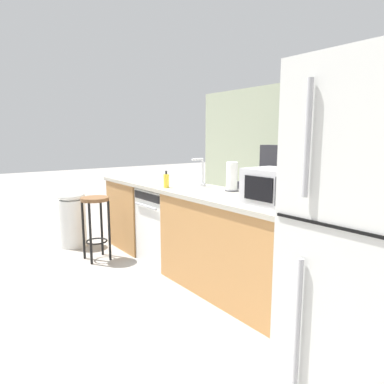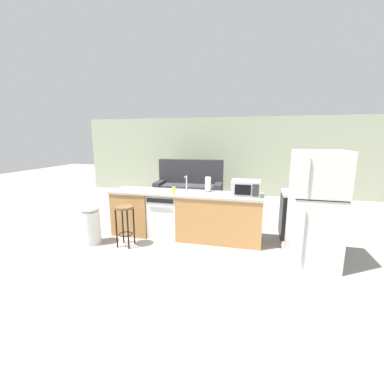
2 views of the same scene
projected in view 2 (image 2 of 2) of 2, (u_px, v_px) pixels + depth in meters
ground_plane at (178, 236)px, 5.13m from camera, size 24.00×24.00×0.00m
wall_back at (222, 156)px, 8.77m from camera, size 10.00×0.06×2.60m
kitchen_counter at (189, 217)px, 4.98m from camera, size 2.94×0.66×0.90m
dishwasher at (166, 215)px, 5.10m from camera, size 0.58×0.61×0.84m
stove_range at (301, 215)px, 4.99m from camera, size 0.76×0.68×0.90m
refrigerator at (315, 209)px, 3.86m from camera, size 0.72×0.73×1.75m
microwave at (246, 188)px, 4.60m from camera, size 0.50×0.37×0.28m
sink_faucet at (186, 184)px, 5.03m from camera, size 0.07×0.18×0.30m
paper_towel_roll at (208, 184)px, 4.97m from camera, size 0.14×0.14×0.28m
soap_bottle at (174, 190)px, 4.74m from camera, size 0.06×0.06×0.18m
kettle at (312, 187)px, 4.97m from camera, size 0.21×0.17×0.19m
bar_stool at (125, 217)px, 4.56m from camera, size 0.32×0.32×0.74m
trash_bin at (91, 224)px, 4.70m from camera, size 0.35×0.35×0.74m
couch at (190, 189)px, 7.88m from camera, size 2.04×1.00×1.27m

